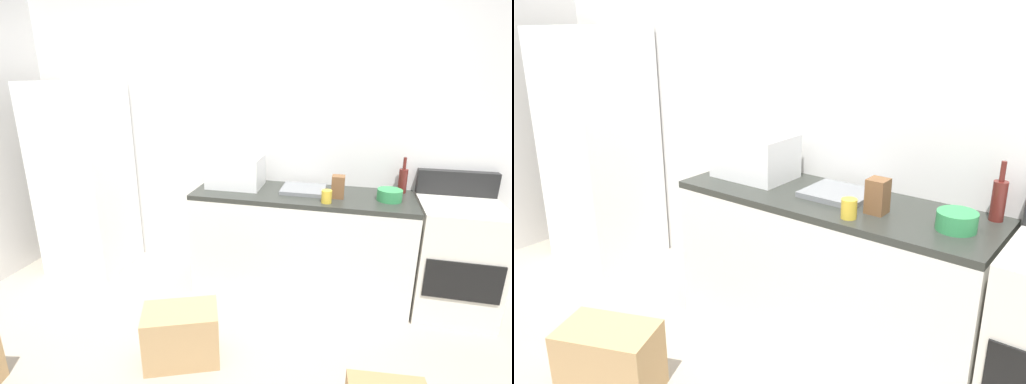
% 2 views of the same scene
% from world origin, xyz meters
% --- Properties ---
extents(ground_plane, '(6.00, 6.00, 0.00)m').
position_xyz_m(ground_plane, '(0.00, 0.00, 0.00)').
color(ground_plane, '#9E9384').
extents(wall_back, '(5.00, 0.10, 2.60)m').
position_xyz_m(wall_back, '(0.00, 1.55, 1.30)').
color(wall_back, silver).
rests_on(wall_back, ground_plane).
extents(kitchen_counter, '(1.80, 0.60, 0.90)m').
position_xyz_m(kitchen_counter, '(0.30, 1.20, 0.45)').
color(kitchen_counter, silver).
rests_on(kitchen_counter, ground_plane).
extents(refrigerator, '(0.68, 0.66, 1.79)m').
position_xyz_m(refrigerator, '(-1.75, 1.15, 0.89)').
color(refrigerator, white).
rests_on(refrigerator, ground_plane).
extents(stove_oven, '(0.60, 0.61, 1.10)m').
position_xyz_m(stove_oven, '(1.52, 1.21, 0.47)').
color(stove_oven, silver).
rests_on(stove_oven, ground_plane).
extents(microwave, '(0.46, 0.34, 0.27)m').
position_xyz_m(microwave, '(-0.29, 1.26, 1.04)').
color(microwave, white).
rests_on(microwave, kitchen_counter).
extents(sink_basin, '(0.36, 0.32, 0.03)m').
position_xyz_m(sink_basin, '(0.31, 1.26, 0.92)').
color(sink_basin, slate).
rests_on(sink_basin, kitchen_counter).
extents(wine_bottle, '(0.07, 0.07, 0.30)m').
position_xyz_m(wine_bottle, '(1.10, 1.41, 1.01)').
color(wine_bottle, '#591E19').
rests_on(wine_bottle, kitchen_counter).
extents(coffee_mug, '(0.08, 0.08, 0.10)m').
position_xyz_m(coffee_mug, '(0.52, 1.00, 0.95)').
color(coffee_mug, gold).
rests_on(coffee_mug, kitchen_counter).
extents(knife_block, '(0.10, 0.10, 0.18)m').
position_xyz_m(knife_block, '(0.59, 1.15, 0.99)').
color(knife_block, brown).
rests_on(knife_block, kitchen_counter).
extents(mixing_bowl, '(0.19, 0.19, 0.09)m').
position_xyz_m(mixing_bowl, '(0.99, 1.17, 0.95)').
color(mixing_bowl, '#338C4C').
rests_on(mixing_bowl, kitchen_counter).
extents(cardboard_box_small, '(0.56, 0.46, 0.38)m').
position_xyz_m(cardboard_box_small, '(-0.33, 0.13, 0.19)').
color(cardboard_box_small, tan).
rests_on(cardboard_box_small, ground_plane).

